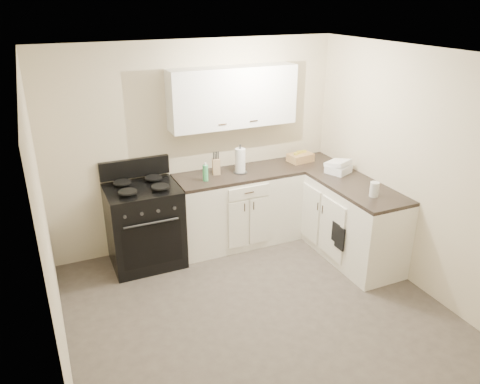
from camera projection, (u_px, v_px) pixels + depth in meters
name	position (u px, v px, depth m)	size (l,w,h in m)	color
floor	(260.00, 315.00, 4.66)	(3.60, 3.60, 0.00)	#473F38
ceiling	(265.00, 56.00, 3.69)	(3.60, 3.60, 0.00)	white
wall_back	(196.00, 146.00, 5.69)	(3.60, 3.60, 0.00)	beige
wall_right	(418.00, 172.00, 4.85)	(3.60, 3.60, 0.00)	beige
wall_left	(48.00, 240.00, 3.50)	(3.60, 3.60, 0.00)	beige
wall_front	(404.00, 318.00, 2.66)	(3.60, 3.60, 0.00)	beige
base_cabinets_back	(238.00, 209.00, 5.91)	(1.55, 0.60, 0.90)	white
base_cabinets_right	(339.00, 214.00, 5.76)	(0.60, 1.90, 0.90)	white
countertop_back	(238.00, 174.00, 5.72)	(1.55, 0.60, 0.04)	black
countertop_right	(342.00, 179.00, 5.58)	(0.60, 1.90, 0.04)	black
upper_cabinets	(233.00, 97.00, 5.49)	(1.55, 0.30, 0.70)	white
stove	(145.00, 227.00, 5.43)	(0.81, 0.69, 0.98)	black
knife_block	(216.00, 167.00, 5.63)	(0.09, 0.08, 0.19)	tan
paper_towel	(240.00, 161.00, 5.67)	(0.13, 0.13, 0.30)	white
soap_bottle	(205.00, 173.00, 5.44)	(0.06, 0.06, 0.19)	#47B96D
wicker_basket	(300.00, 158.00, 6.09)	(0.31, 0.21, 0.10)	tan
countertop_grill	(338.00, 169.00, 5.70)	(0.26, 0.24, 0.09)	white
glass_jar	(374.00, 189.00, 5.02)	(0.10, 0.10, 0.16)	silver
oven_mitt_near	(340.00, 238.00, 5.25)	(0.02, 0.16, 0.28)	black
oven_mitt_far	(336.00, 232.00, 5.31)	(0.02, 0.14, 0.24)	black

